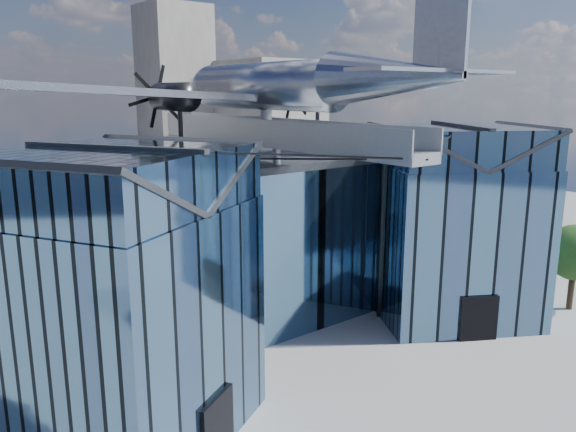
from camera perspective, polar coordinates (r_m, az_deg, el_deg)
ground_plane at (r=30.99m, az=2.34°, el=-13.76°), size 120.00×120.00×0.00m
museum at (r=33.43m, az=-4.02°, el=-1.64°), size 32.88×24.50×17.60m
bg_towers at (r=74.30m, az=-22.95°, el=8.79°), size 77.00×24.50×26.00m
tree_plaza_e at (r=39.82m, az=27.16°, el=-3.34°), size 4.06×4.06×5.56m
tree_side_e at (r=56.00m, az=22.71°, el=1.59°), size 4.87×4.87×5.86m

